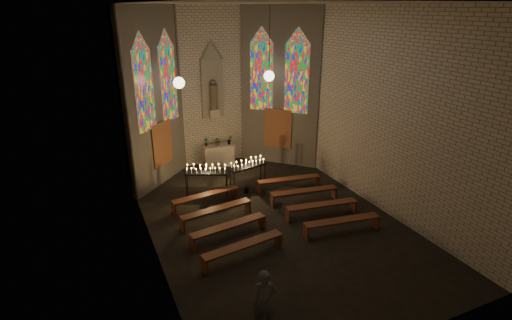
{
  "coord_description": "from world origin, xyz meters",
  "views": [
    {
      "loc": [
        -5.44,
        -10.91,
        6.93
      ],
      "look_at": [
        0.06,
        1.32,
        1.73
      ],
      "focal_mm": 28.0,
      "sensor_mm": 36.0,
      "label": 1
    }
  ],
  "objects_px": {
    "altar": "(218,156)",
    "votive_stand_right": "(248,165)",
    "votive_stand_left": "(206,171)",
    "visitor": "(265,302)",
    "aisle_flower_pot": "(246,189)"
  },
  "relations": [
    {
      "from": "altar",
      "to": "visitor",
      "type": "relative_size",
      "value": 0.89
    },
    {
      "from": "votive_stand_right",
      "to": "aisle_flower_pot",
      "type": "bearing_deg",
      "value": -132.26
    },
    {
      "from": "altar",
      "to": "votive_stand_right",
      "type": "height_order",
      "value": "votive_stand_right"
    },
    {
      "from": "aisle_flower_pot",
      "to": "votive_stand_right",
      "type": "xyz_separation_m",
      "value": [
        0.23,
        0.4,
        0.83
      ]
    },
    {
      "from": "votive_stand_right",
      "to": "visitor",
      "type": "bearing_deg",
      "value": -122.2
    },
    {
      "from": "altar",
      "to": "votive_stand_left",
      "type": "relative_size",
      "value": 0.84
    },
    {
      "from": "altar",
      "to": "votive_stand_right",
      "type": "bearing_deg",
      "value": -83.9
    },
    {
      "from": "altar",
      "to": "aisle_flower_pot",
      "type": "height_order",
      "value": "altar"
    },
    {
      "from": "altar",
      "to": "visitor",
      "type": "xyz_separation_m",
      "value": [
        -2.35,
        -9.96,
        0.28
      ]
    },
    {
      "from": "altar",
      "to": "votive_stand_left",
      "type": "bearing_deg",
      "value": -117.25
    },
    {
      "from": "votive_stand_left",
      "to": "altar",
      "type": "bearing_deg",
      "value": 87.16
    },
    {
      "from": "altar",
      "to": "visitor",
      "type": "distance_m",
      "value": 10.24
    },
    {
      "from": "votive_stand_left",
      "to": "votive_stand_right",
      "type": "bearing_deg",
      "value": 23.49
    },
    {
      "from": "aisle_flower_pot",
      "to": "visitor",
      "type": "xyz_separation_m",
      "value": [
        -2.41,
        -6.78,
        0.6
      ]
    },
    {
      "from": "altar",
      "to": "aisle_flower_pot",
      "type": "bearing_deg",
      "value": -88.8
    }
  ]
}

